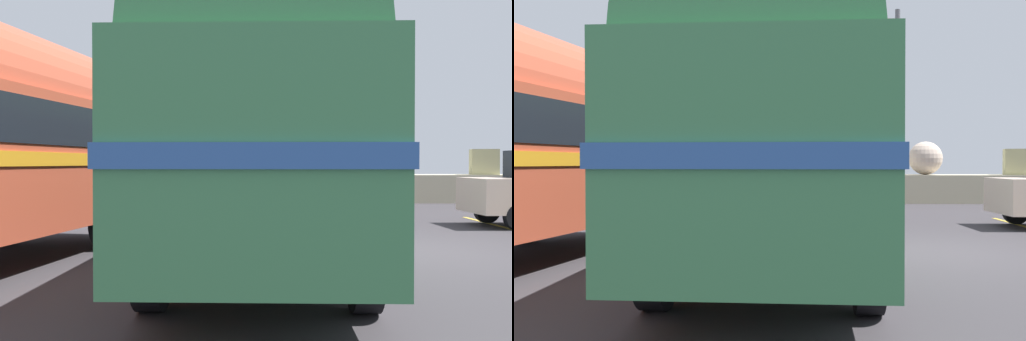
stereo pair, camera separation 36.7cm
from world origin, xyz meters
TOP-DOWN VIEW (x-y plane):
  - ground at (0.00, 0.00)m, footprint 32.00×26.00m
  - breakwater at (0.17, 11.81)m, footprint 31.36×2.00m
  - vintage_coach at (-2.55, -1.34)m, footprint 2.77×8.68m
  - lamp_post at (0.65, 5.73)m, footprint 0.44×1.17m

SIDE VIEW (x-z plane):
  - ground at x=0.00m, z-range 0.00..0.02m
  - breakwater at x=0.17m, z-range -0.51..1.89m
  - vintage_coach at x=-2.55m, z-range 0.20..3.90m
  - lamp_post at x=0.65m, z-range 0.40..6.23m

